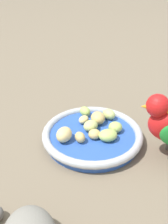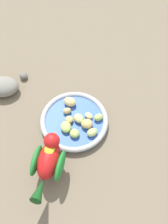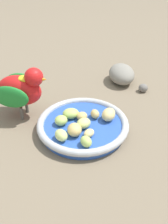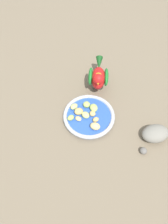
{
  "view_description": "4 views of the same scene",
  "coord_description": "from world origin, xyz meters",
  "px_view_note": "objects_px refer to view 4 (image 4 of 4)",
  "views": [
    {
      "loc": [
        0.48,
        0.07,
        0.36
      ],
      "look_at": [
        -0.01,
        -0.01,
        0.07
      ],
      "focal_mm": 45.85,
      "sensor_mm": 36.0,
      "label": 1
    },
    {
      "loc": [
        -0.16,
        0.4,
        0.81
      ],
      "look_at": [
        -0.02,
        -0.02,
        0.05
      ],
      "focal_mm": 47.5,
      "sensor_mm": 36.0,
      "label": 2
    },
    {
      "loc": [
        -0.43,
        -0.12,
        0.36
      ],
      "look_at": [
        0.02,
        0.01,
        0.04
      ],
      "focal_mm": 40.34,
      "sensor_mm": 36.0,
      "label": 3
    },
    {
      "loc": [
        0.05,
        -0.45,
        0.74
      ],
      "look_at": [
        -0.02,
        0.0,
        0.04
      ],
      "focal_mm": 34.41,
      "sensor_mm": 36.0,
      "label": 4
    }
  ],
  "objects_px": {
    "apple_piece_1": "(95,126)",
    "apple_piece_6": "(78,119)",
    "pebble_0": "(143,151)",
    "apple_piece_2": "(93,114)",
    "apple_piece_7": "(87,104)",
    "parrot": "(98,77)",
    "apple_piece_0": "(94,108)",
    "apple_piece_9": "(71,118)",
    "apple_piece_4": "(96,120)",
    "apple_piece_3": "(74,107)",
    "rock_large": "(155,134)",
    "apple_piece_8": "(79,111)",
    "apple_piece_5": "(86,115)",
    "feeding_bowl": "(88,116)"
  },
  "relations": [
    {
      "from": "apple_piece_4",
      "to": "parrot",
      "type": "bearing_deg",
      "value": 94.2
    },
    {
      "from": "apple_piece_4",
      "to": "rock_large",
      "type": "distance_m",
      "value": 0.23
    },
    {
      "from": "apple_piece_7",
      "to": "parrot",
      "type": "bearing_deg",
      "value": 74.48
    },
    {
      "from": "feeding_bowl",
      "to": "apple_piece_3",
      "type": "relative_size",
      "value": 6.35
    },
    {
      "from": "apple_piece_1",
      "to": "apple_piece_6",
      "type": "height_order",
      "value": "apple_piece_1"
    },
    {
      "from": "apple_piece_0",
      "to": "apple_piece_2",
      "type": "relative_size",
      "value": 1.5
    },
    {
      "from": "rock_large",
      "to": "feeding_bowl",
      "type": "bearing_deg",
      "value": 170.13
    },
    {
      "from": "apple_piece_4",
      "to": "apple_piece_6",
      "type": "xyz_separation_m",
      "value": [
        -0.07,
        -0.0,
        -0.0
      ]
    },
    {
      "from": "apple_piece_6",
      "to": "apple_piece_7",
      "type": "height_order",
      "value": "apple_piece_7"
    },
    {
      "from": "apple_piece_1",
      "to": "apple_piece_9",
      "type": "xyz_separation_m",
      "value": [
        -0.1,
        0.03,
        -0.0
      ]
    },
    {
      "from": "apple_piece_5",
      "to": "apple_piece_7",
      "type": "xyz_separation_m",
      "value": [
        -0.0,
        0.05,
        -0.0
      ]
    },
    {
      "from": "apple_piece_6",
      "to": "rock_large",
      "type": "bearing_deg",
      "value": -4.01
    },
    {
      "from": "parrot",
      "to": "apple_piece_3",
      "type": "bearing_deg",
      "value": -35.12
    },
    {
      "from": "pebble_0",
      "to": "apple_piece_2",
      "type": "bearing_deg",
      "value": 149.25
    },
    {
      "from": "apple_piece_6",
      "to": "rock_large",
      "type": "height_order",
      "value": "rock_large"
    },
    {
      "from": "parrot",
      "to": "apple_piece_8",
      "type": "bearing_deg",
      "value": -24.66
    },
    {
      "from": "apple_piece_9",
      "to": "pebble_0",
      "type": "height_order",
      "value": "apple_piece_9"
    },
    {
      "from": "apple_piece_8",
      "to": "apple_piece_2",
      "type": "bearing_deg",
      "value": 0.14
    },
    {
      "from": "apple_piece_1",
      "to": "apple_piece_5",
      "type": "bearing_deg",
      "value": 133.75
    },
    {
      "from": "apple_piece_0",
      "to": "apple_piece_7",
      "type": "relative_size",
      "value": 1.3
    },
    {
      "from": "apple_piece_4",
      "to": "apple_piece_5",
      "type": "height_order",
      "value": "apple_piece_5"
    },
    {
      "from": "apple_piece_1",
      "to": "apple_piece_8",
      "type": "relative_size",
      "value": 1.1
    },
    {
      "from": "parrot",
      "to": "apple_piece_4",
      "type": "bearing_deg",
      "value": -0.05
    },
    {
      "from": "apple_piece_3",
      "to": "parrot",
      "type": "relative_size",
      "value": 0.17
    },
    {
      "from": "apple_piece_8",
      "to": "pebble_0",
      "type": "distance_m",
      "value": 0.29
    },
    {
      "from": "apple_piece_8",
      "to": "rock_large",
      "type": "xyz_separation_m",
      "value": [
        0.3,
        -0.05,
        -0.01
      ]
    },
    {
      "from": "feeding_bowl",
      "to": "rock_large",
      "type": "bearing_deg",
      "value": -9.87
    },
    {
      "from": "apple_piece_2",
      "to": "apple_piece_8",
      "type": "bearing_deg",
      "value": -179.86
    },
    {
      "from": "apple_piece_9",
      "to": "pebble_0",
      "type": "bearing_deg",
      "value": -17.21
    },
    {
      "from": "apple_piece_9",
      "to": "parrot",
      "type": "xyz_separation_m",
      "value": [
        0.08,
        0.19,
        0.05
      ]
    },
    {
      "from": "apple_piece_7",
      "to": "pebble_0",
      "type": "height_order",
      "value": "apple_piece_7"
    },
    {
      "from": "apple_piece_3",
      "to": "parrot",
      "type": "height_order",
      "value": "parrot"
    },
    {
      "from": "apple_piece_6",
      "to": "apple_piece_8",
      "type": "distance_m",
      "value": 0.03
    },
    {
      "from": "apple_piece_5",
      "to": "apple_piece_8",
      "type": "distance_m",
      "value": 0.03
    },
    {
      "from": "apple_piece_0",
      "to": "apple_piece_9",
      "type": "height_order",
      "value": "same"
    },
    {
      "from": "apple_piece_3",
      "to": "parrot",
      "type": "distance_m",
      "value": 0.16
    },
    {
      "from": "apple_piece_9",
      "to": "apple_piece_3",
      "type": "bearing_deg",
      "value": 86.13
    },
    {
      "from": "apple_piece_1",
      "to": "apple_piece_4",
      "type": "distance_m",
      "value": 0.03
    },
    {
      "from": "apple_piece_4",
      "to": "apple_piece_9",
      "type": "distance_m",
      "value": 0.1
    },
    {
      "from": "apple_piece_1",
      "to": "apple_piece_7",
      "type": "relative_size",
      "value": 1.34
    },
    {
      "from": "apple_piece_6",
      "to": "apple_piece_9",
      "type": "bearing_deg",
      "value": -176.0
    },
    {
      "from": "apple_piece_4",
      "to": "apple_piece_6",
      "type": "relative_size",
      "value": 0.98
    },
    {
      "from": "apple_piece_3",
      "to": "apple_piece_5",
      "type": "xyz_separation_m",
      "value": [
        0.05,
        -0.03,
        -0.0
      ]
    },
    {
      "from": "feeding_bowl",
      "to": "apple_piece_3",
      "type": "xyz_separation_m",
      "value": [
        -0.06,
        0.03,
        0.02
      ]
    },
    {
      "from": "apple_piece_2",
      "to": "apple_piece_6",
      "type": "height_order",
      "value": "apple_piece_2"
    },
    {
      "from": "apple_piece_1",
      "to": "pebble_0",
      "type": "distance_m",
      "value": 0.2
    },
    {
      "from": "apple_piece_3",
      "to": "apple_piece_7",
      "type": "distance_m",
      "value": 0.05
    },
    {
      "from": "apple_piece_7",
      "to": "parrot",
      "type": "distance_m",
      "value": 0.13
    },
    {
      "from": "apple_piece_7",
      "to": "pebble_0",
      "type": "bearing_deg",
      "value": -34.55
    },
    {
      "from": "pebble_0",
      "to": "apple_piece_0",
      "type": "bearing_deg",
      "value": 143.72
    }
  ]
}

